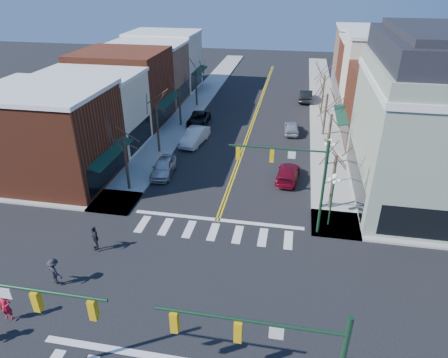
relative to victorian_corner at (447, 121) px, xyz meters
The scene contains 34 objects.
ground 22.95m from the victorian_corner, 138.69° to the right, with size 160.00×160.00×0.00m, color black.
sidewalk_left 26.67m from the victorian_corner, 167.71° to the left, with size 3.50×70.00×0.15m, color #9E9B93.
sidewalk_right 11.56m from the victorian_corner, 144.64° to the left, with size 3.50×70.00×0.15m, color #9E9B93.
bldg_left_brick_a 32.23m from the victorian_corner, behind, with size 10.00×8.50×8.00m, color maroon.
bldg_left_stucco_a 32.52m from the victorian_corner, behind, with size 10.00×7.00×7.50m, color beige.
bldg_left_brick_b 34.62m from the victorian_corner, 157.89° to the left, with size 10.00×9.00×8.50m, color maroon.
bldg_left_tan 38.51m from the victorian_corner, 146.41° to the left, with size 10.00×7.50×7.80m, color #A27559.
bldg_left_stucco_b 43.26m from the victorian_corner, 137.82° to the left, with size 10.00×8.00×8.20m, color beige.
bldg_right_brick_a 11.60m from the victorian_corner, 95.08° to the left, with size 10.00×8.50×8.00m, color maroon.
bldg_right_stucco 19.10m from the victorian_corner, 93.01° to the left, with size 10.00×7.00×10.00m, color beige.
bldg_right_brick_b 26.63m from the victorian_corner, 92.16° to the left, with size 10.00×8.00×8.50m, color maroon.
bldg_right_tan 34.58m from the victorian_corner, 91.66° to the left, with size 10.00×8.00×9.00m, color #A27559.
victorian_corner is the anchor object (origin of this frame).
traffic_mast_near_left 31.14m from the victorian_corner, 135.19° to the right, with size 6.60×0.28×7.20m.
traffic_mast_far_right 13.20m from the victorian_corner, 147.05° to the right, with size 6.60×0.28×7.20m.
lamppost_corner 10.89m from the victorian_corner, 144.14° to the right, with size 0.36×0.36×4.33m.
lamppost_midblock 9.10m from the victorian_corner, behind, with size 0.36×0.36×4.33m.
tree_left_a 25.51m from the victorian_corner, behind, with size 0.24×0.24×4.76m, color #382B21.
tree_left_b 25.64m from the victorian_corner, 169.76° to the left, with size 0.24×0.24×5.04m, color #382B21.
tree_left_c 28.20m from the victorian_corner, 153.34° to the left, with size 0.24×0.24×4.55m, color #382B21.
tree_left_d 32.53m from the victorian_corner, 140.54° to the left, with size 0.24×0.24×4.90m, color #382B21.
tree_right_a 9.84m from the victorian_corner, 156.63° to the right, with size 0.24×0.24×4.62m, color #382B21.
tree_right_b 10.12m from the victorian_corner, 150.95° to the left, with size 0.24×0.24×5.18m, color #382B21.
tree_right_c 15.49m from the victorian_corner, 122.94° to the left, with size 0.24×0.24×4.83m, color #382B21.
tree_right_d 22.43m from the victorian_corner, 111.56° to the left, with size 0.24×0.24×4.97m, color #382B21.
car_left_near 23.63m from the victorian_corner, behind, with size 1.79×4.45×1.51m, color #BBBCC0.
car_left_mid 23.84m from the victorian_corner, 161.08° to the left, with size 1.76×5.06×1.67m, color silver.
car_left_far 27.22m from the victorian_corner, 149.57° to the left, with size 2.33×5.05×1.40m, color black.
car_right_near 13.05m from the victorian_corner, behind, with size 1.87×4.60×1.33m, color maroon.
car_right_mid 18.17m from the victorian_corner, 132.98° to the left, with size 1.65×4.11×1.40m, color silver.
car_right_far 28.16m from the victorian_corner, 111.51° to the left, with size 1.72×4.93×1.62m, color black.
pedestrian_red_a 32.02m from the victorian_corner, 144.38° to the right, with size 0.64×0.42×1.77m, color red.
pedestrian_dark_a 27.16m from the victorian_corner, 153.61° to the right, with size 1.03×0.43×1.76m, color black.
pedestrian_dark_b 29.55m from the victorian_corner, 148.09° to the right, with size 1.12×0.65×1.74m, color black.
Camera 1 is at (5.12, -17.01, 16.90)m, focal length 32.00 mm.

